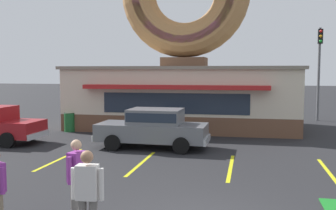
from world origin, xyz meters
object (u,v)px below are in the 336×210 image
pedestrian_beanie_man (77,176)px  trash_bin (70,122)px  pedestrian_clipboard_woman (88,193)px  car_grey (153,127)px  traffic_light_pole (319,61)px

pedestrian_beanie_man → trash_bin: bearing=116.3°
pedestrian_clipboard_woman → trash_bin: size_ratio=1.77×
pedestrian_beanie_man → trash_bin: size_ratio=1.75×
car_grey → pedestrian_clipboard_woman: 8.96m
traffic_light_pole → car_grey: bearing=-127.0°
trash_bin → pedestrian_beanie_man: bearing=-63.7°
car_grey → pedestrian_clipboard_woman: size_ratio=2.66×
car_grey → pedestrian_clipboard_woman: pedestrian_clipboard_woman is taller
pedestrian_clipboard_woman → trash_bin: bearing=116.9°
pedestrian_clipboard_woman → pedestrian_beanie_man: size_ratio=1.01×
pedestrian_clipboard_woman → trash_bin: (-6.26, 12.31, -0.46)m
traffic_light_pole → pedestrian_beanie_man: bearing=-112.8°
car_grey → trash_bin: bearing=147.2°
car_grey → trash_bin: 6.29m
pedestrian_clipboard_woman → pedestrian_beanie_man: 1.29m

